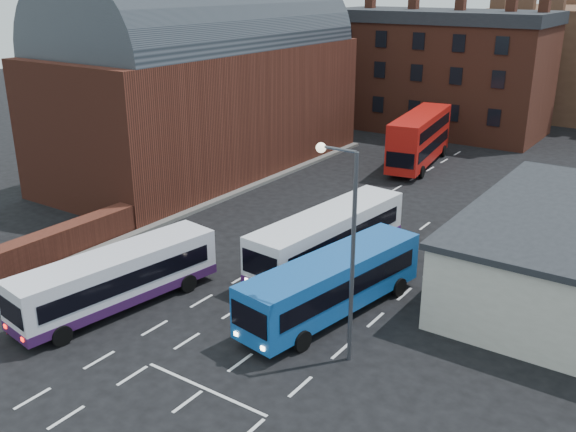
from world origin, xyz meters
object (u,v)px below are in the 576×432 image
Objects in this scene: bus_blue at (333,281)px; pedestrian_beige at (49,279)px; bus_red_double at (420,138)px; pedestrian_red at (8,319)px; bus_white_inbound at (329,234)px; bus_white_outbound at (117,276)px; street_lamp at (346,236)px.

bus_blue reaches higher than pedestrian_beige.
pedestrian_beige is (-5.61, -32.93, -1.59)m from bus_red_double.
bus_white_inbound is at bearing -145.42° from pedestrian_red.
bus_white_outbound is at bearing 65.43° from bus_white_inbound.
street_lamp is (11.15, 2.29, 3.82)m from bus_white_outbound.
bus_red_double is 1.26× the size of street_lamp.
bus_red_double is 33.45m from pedestrian_beige.
pedestrian_red is at bearing 107.76° from pedestrian_beige.
bus_white_outbound is 6.77× the size of pedestrian_beige.
bus_blue is 0.95× the size of bus_red_double.
bus_white_inbound is 1.00× the size of bus_red_double.
bus_white_inbound is 10.09m from street_lamp.
bus_white_outbound is at bearing -168.40° from street_lamp.
bus_white_outbound is 32.00m from bus_red_double.
street_lamp is (2.28, -2.97, 3.78)m from bus_blue.
bus_white_inbound is 1.26× the size of street_lamp.
bus_blue is at bearing 128.47° from bus_white_inbound.
bus_white_inbound is 7.29× the size of pedestrian_red.
bus_blue is 14.38m from pedestrian_beige.
bus_white_outbound is at bearing 78.72° from bus_red_double.
bus_white_outbound is 5.10m from pedestrian_red.
street_lamp reaches higher than bus_white_inbound.
bus_white_inbound is 22.36m from bus_red_double.
bus_blue is 6.92× the size of pedestrian_red.
bus_white_outbound is at bearing -141.82° from pedestrian_red.
bus_blue is 6.95× the size of pedestrian_beige.
bus_red_double is (-4.23, 21.95, 0.56)m from bus_white_inbound.
street_lamp is 5.79× the size of pedestrian_red.
bus_blue is 27.69m from bus_red_double.
bus_white_outbound is 0.93× the size of bus_red_double.
pedestrian_red is (-2.11, -4.56, -0.88)m from bus_white_outbound.
bus_red_double reaches higher than bus_white_outbound.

